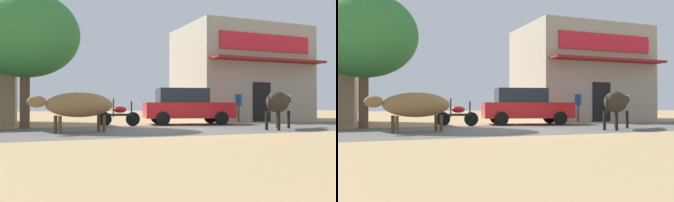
% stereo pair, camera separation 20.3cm
% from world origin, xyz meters
% --- Properties ---
extents(ground, '(80.00, 80.00, 0.00)m').
position_xyz_m(ground, '(0.00, 0.00, 0.00)').
color(ground, tan).
extents(asphalt_road, '(72.00, 5.33, 0.00)m').
position_xyz_m(asphalt_road, '(0.00, 0.00, 0.00)').
color(asphalt_road, '#595752').
rests_on(asphalt_road, ground).
extents(storefront_right_club, '(7.15, 5.97, 5.46)m').
position_xyz_m(storefront_right_club, '(7.28, 6.63, 2.73)').
color(storefront_right_club, '#A39888').
rests_on(storefront_right_club, ground).
extents(roadside_tree, '(4.09, 4.09, 5.20)m').
position_xyz_m(roadside_tree, '(-4.83, 2.61, 3.55)').
color(roadside_tree, brown).
rests_on(roadside_tree, ground).
extents(parked_hatchback_car, '(4.29, 2.51, 1.64)m').
position_xyz_m(parked_hatchback_car, '(2.05, 2.99, 0.84)').
color(parked_hatchback_car, red).
rests_on(parked_hatchback_car, ground).
extents(parked_motorcycle, '(1.67, 0.81, 1.05)m').
position_xyz_m(parked_motorcycle, '(-1.13, 2.79, 0.46)').
color(parked_motorcycle, black).
rests_on(parked_motorcycle, ground).
extents(cow_near_brown, '(2.79, 1.09, 1.29)m').
position_xyz_m(cow_near_brown, '(-3.24, -0.34, 0.89)').
color(cow_near_brown, olive).
rests_on(cow_near_brown, ground).
extents(cow_far_dark, '(2.44, 1.96, 1.39)m').
position_xyz_m(cow_far_dark, '(3.89, -1.18, 0.99)').
color(cow_far_dark, '#2C261D').
rests_on(cow_far_dark, ground).
extents(pedestrian_by_shop, '(0.41, 0.61, 1.68)m').
position_xyz_m(pedestrian_by_shop, '(5.57, 4.23, 0.99)').
color(pedestrian_by_shop, brown).
rests_on(pedestrian_by_shop, ground).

